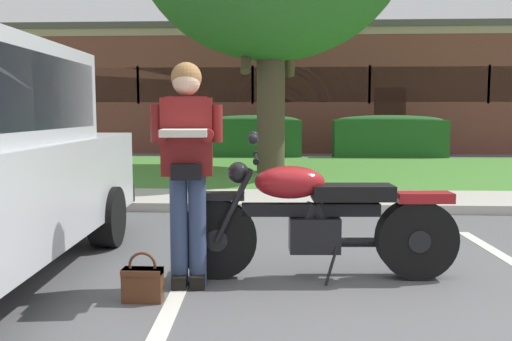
% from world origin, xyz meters
% --- Properties ---
extents(ground_plane, '(140.00, 140.00, 0.00)m').
position_xyz_m(ground_plane, '(0.00, 0.00, 0.00)').
color(ground_plane, '#565659').
extents(curb_strip, '(60.00, 0.20, 0.12)m').
position_xyz_m(curb_strip, '(0.00, 3.57, 0.06)').
color(curb_strip, '#B7B2A8').
rests_on(curb_strip, ground).
extents(concrete_walk, '(60.00, 1.50, 0.08)m').
position_xyz_m(concrete_walk, '(0.00, 4.42, 0.04)').
color(concrete_walk, '#B7B2A8').
rests_on(concrete_walk, ground).
extents(grass_lawn, '(60.00, 6.72, 0.06)m').
position_xyz_m(grass_lawn, '(0.00, 8.54, 0.03)').
color(grass_lawn, '#478433').
rests_on(grass_lawn, ground).
extents(stall_stripe_0, '(0.29, 4.40, 0.01)m').
position_xyz_m(stall_stripe_0, '(-1.31, 0.20, 0.00)').
color(stall_stripe_0, silver).
rests_on(stall_stripe_0, ground).
extents(motorcycle, '(2.24, 0.82, 1.18)m').
position_xyz_m(motorcycle, '(-0.17, 0.62, 0.48)').
color(motorcycle, black).
rests_on(motorcycle, ground).
extents(rider_person, '(0.53, 0.61, 1.70)m').
position_xyz_m(rider_person, '(-1.25, 0.35, 1.01)').
color(rider_person, black).
rests_on(rider_person, ground).
extents(handbag, '(0.28, 0.13, 0.36)m').
position_xyz_m(handbag, '(-1.52, -0.01, 0.14)').
color(handbag, '#562D19').
rests_on(handbag, ground).
extents(hedge_left, '(2.71, 0.90, 1.24)m').
position_xyz_m(hedge_left, '(-1.38, 12.22, 0.65)').
color(hedge_left, '#235623').
rests_on(hedge_left, ground).
extents(hedge_center_left, '(3.16, 0.90, 1.24)m').
position_xyz_m(hedge_center_left, '(2.48, 12.22, 0.65)').
color(hedge_center_left, '#235623').
rests_on(hedge_center_left, ground).
extents(brick_building, '(21.90, 8.53, 4.18)m').
position_xyz_m(brick_building, '(-1.52, 18.23, 2.09)').
color(brick_building, brown).
rests_on(brick_building, ground).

